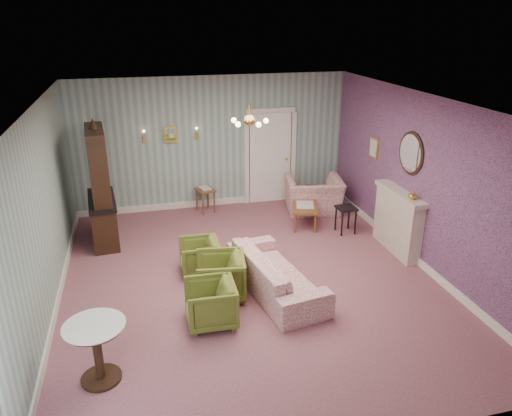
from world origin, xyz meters
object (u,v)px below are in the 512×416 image
object	(u,v)px
olive_chair_a	(210,302)
wingback_chair	(314,190)
side_table_black	(346,220)
pedestal_table	(98,353)
olive_chair_b	(220,274)
sofa_chintz	(276,266)
olive_chair_c	(199,255)
coffee_table	(305,215)
dresser	(99,183)
fireplace	(398,221)

from	to	relation	value
olive_chair_a	wingback_chair	size ratio (longest dim) A/B	0.59
side_table_black	pedestal_table	distance (m)	5.60
olive_chair_b	sofa_chintz	xyz separation A→B (m)	(0.87, -0.06, 0.05)
olive_chair_a	sofa_chintz	world-z (taller)	sofa_chintz
olive_chair_a	pedestal_table	xyz separation A→B (m)	(-1.47, -0.82, 0.04)
olive_chair_c	wingback_chair	xyz separation A→B (m)	(2.82, 2.10, 0.19)
olive_chair_a	coffee_table	world-z (taller)	olive_chair_a
olive_chair_c	sofa_chintz	xyz separation A→B (m)	(1.08, -0.86, 0.10)
olive_chair_b	dresser	xyz separation A→B (m)	(-1.80, 2.53, 0.79)
olive_chair_a	dresser	world-z (taller)	dresser
fireplace	wingback_chair	bearing A→B (deg)	110.66
olive_chair_b	sofa_chintz	bearing A→B (deg)	94.57
wingback_chair	pedestal_table	bearing A→B (deg)	55.59
coffee_table	sofa_chintz	bearing A→B (deg)	-119.38
wingback_chair	fireplace	xyz separation A→B (m)	(0.81, -2.15, 0.06)
olive_chair_a	wingback_chair	bearing A→B (deg)	142.98
olive_chair_c	side_table_black	size ratio (longest dim) A/B	1.20
wingback_chair	side_table_black	distance (m)	1.24
wingback_chair	dresser	size ratio (longest dim) A/B	0.51
olive_chair_b	olive_chair_c	distance (m)	0.83
olive_chair_c	side_table_black	xyz separation A→B (m)	(3.05, 0.91, -0.05)
olive_chair_b	sofa_chintz	world-z (taller)	sofa_chintz
dresser	fireplace	bearing A→B (deg)	-23.39
olive_chair_b	coffee_table	xyz separation A→B (m)	(2.17, 2.25, -0.15)
dresser	fireplace	world-z (taller)	dresser
sofa_chintz	fireplace	bearing A→B (deg)	-81.89
wingback_chair	side_table_black	world-z (taller)	wingback_chair
coffee_table	side_table_black	size ratio (longest dim) A/B	1.64
wingback_chair	pedestal_table	xyz separation A→B (m)	(-4.34, -4.42, -0.13)
sofa_chintz	coffee_table	distance (m)	2.65
side_table_black	coffee_table	bearing A→B (deg)	141.45
olive_chair_a	sofa_chintz	size ratio (longest dim) A/B	0.32
olive_chair_b	pedestal_table	world-z (taller)	pedestal_table
sofa_chintz	side_table_black	distance (m)	2.65
wingback_chair	pedestal_table	size ratio (longest dim) A/B	1.51
sofa_chintz	wingback_chair	world-z (taller)	wingback_chair
fireplace	pedestal_table	bearing A→B (deg)	-156.25
fireplace	side_table_black	world-z (taller)	fireplace
olive_chair_c	sofa_chintz	bearing A→B (deg)	52.47
coffee_table	pedestal_table	size ratio (longest dim) A/B	1.14
olive_chair_b	wingback_chair	xyz separation A→B (m)	(2.60, 2.91, 0.14)
olive_chair_c	sofa_chintz	distance (m)	1.39
dresser	pedestal_table	distance (m)	4.11
olive_chair_a	fireplace	bearing A→B (deg)	112.98
olive_chair_a	olive_chair_c	size ratio (longest dim) A/B	1.08
olive_chair_a	coffee_table	size ratio (longest dim) A/B	0.79
olive_chair_c	pedestal_table	world-z (taller)	pedestal_table
coffee_table	wingback_chair	bearing A→B (deg)	56.68
olive_chair_c	dresser	distance (m)	2.49
olive_chair_a	fireplace	size ratio (longest dim) A/B	0.50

